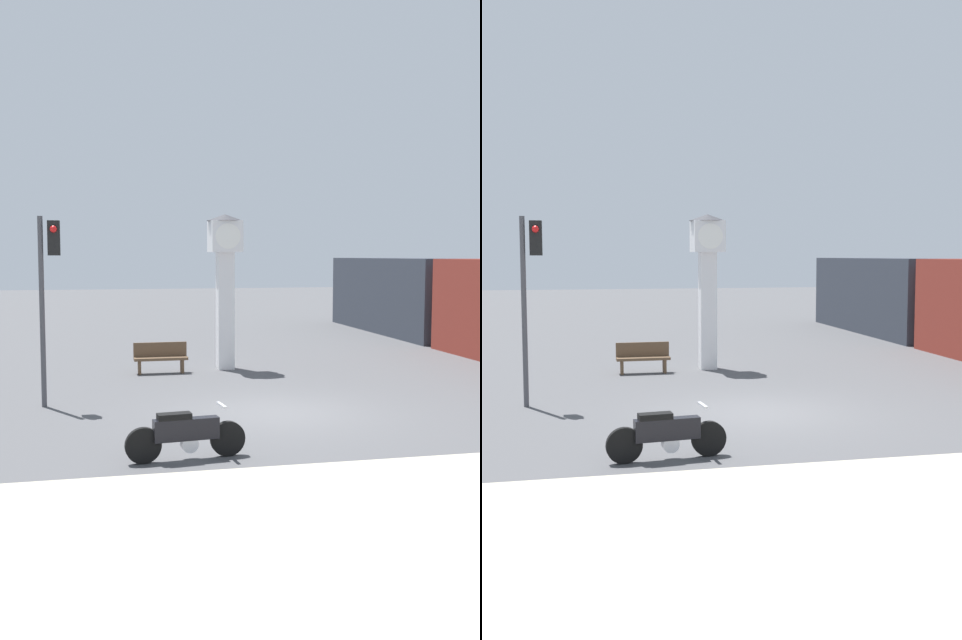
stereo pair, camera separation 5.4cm
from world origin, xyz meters
TOP-DOWN VIEW (x-y plane):
  - ground_plane at (0.00, 0.00)m, footprint 120.00×120.00m
  - sidewalk_strip at (0.00, -7.25)m, footprint 36.00×6.00m
  - motorcycle at (-2.49, -3.25)m, footprint 2.13×0.47m
  - clock_tower at (0.08, 6.37)m, footprint 1.14×1.14m
  - freight_train at (10.06, 9.78)m, footprint 2.80×21.56m
  - traffic_light at (-5.00, 1.76)m, footprint 0.50×0.35m
  - bench at (-1.98, 5.96)m, footprint 1.60×0.44m

SIDE VIEW (x-z plane):
  - ground_plane at x=0.00m, z-range 0.00..0.00m
  - sidewalk_strip at x=0.00m, z-range 0.00..0.10m
  - motorcycle at x=-2.49m, z-range -0.02..0.92m
  - bench at x=-1.98m, z-range 0.03..0.95m
  - freight_train at x=10.06m, z-range 0.00..3.40m
  - traffic_light at x=-5.00m, z-range 0.82..5.25m
  - clock_tower at x=0.08m, z-range 0.77..5.56m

